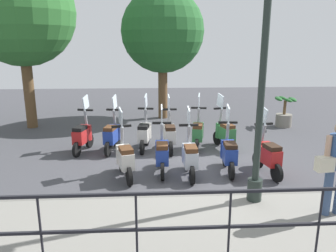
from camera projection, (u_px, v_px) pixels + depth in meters
ground_plane at (188, 162)px, 8.29m from camera, size 28.00×28.00×0.00m
promenade_walkway at (212, 227)px, 5.22m from camera, size 2.20×20.00×0.15m
fence_railing at (230, 215)px, 4.00m from camera, size 0.04×16.03×1.07m
lamp_post_near at (261, 94)px, 5.50m from camera, size 0.26×0.90×4.37m
tree_large at (21, 12)px, 10.75m from camera, size 3.56×3.56×5.70m
tree_distant at (163, 31)px, 12.37m from camera, size 3.15×3.15×4.94m
potted_palm at (284, 114)px, 11.70m from camera, size 1.06×0.66×1.05m
scooter_near_0 at (268, 155)px, 7.38m from camera, size 1.22×0.47×1.54m
scooter_near_1 at (229, 153)px, 7.52m from camera, size 1.23×0.44×1.54m
scooter_near_2 at (190, 156)px, 7.27m from camera, size 1.23×0.44×1.54m
scooter_near_3 at (162, 153)px, 7.47m from camera, size 1.23×0.44×1.54m
scooter_near_4 at (125, 158)px, 7.19m from camera, size 1.21×0.53×1.54m
scooter_far_0 at (225, 133)px, 9.19m from camera, size 1.20×0.54×1.54m
scooter_far_1 at (198, 132)px, 9.21m from camera, size 1.22×0.49×1.54m
scooter_far_2 at (170, 134)px, 9.01m from camera, size 1.23×0.44×1.54m
scooter_far_3 at (144, 133)px, 9.12m from camera, size 1.23×0.46×1.54m
scooter_far_4 at (112, 135)px, 8.96m from camera, size 1.22×0.49×1.54m
scooter_far_5 at (83, 135)px, 8.94m from camera, size 1.21×0.51×1.54m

